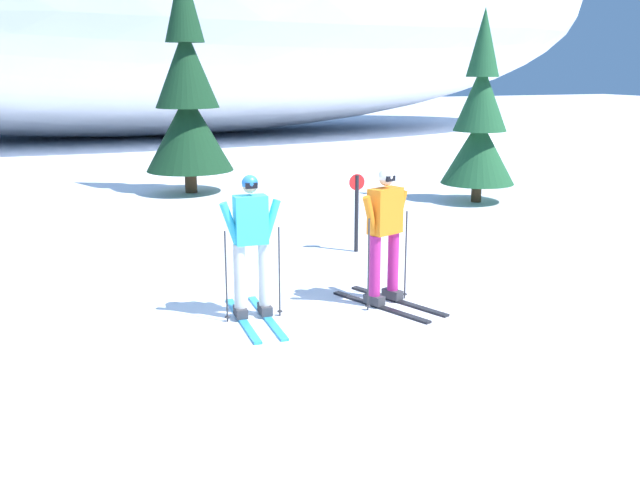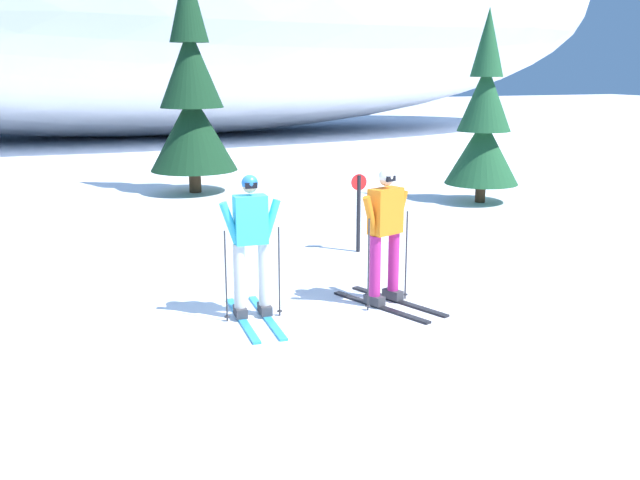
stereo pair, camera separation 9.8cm
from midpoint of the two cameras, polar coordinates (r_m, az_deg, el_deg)
The scene contains 6 objects.
ground_plane at distance 9.09m, azimuth -5.40°, elevation -6.60°, with size 120.00×120.00×0.00m, color white.
skier_cyan_jacket at distance 9.02m, azimuth -5.17°, elevation -0.31°, with size 0.78×1.71×1.84m.
skier_orange_jacket at distance 9.56m, azimuth 5.51°, elevation 0.56°, with size 1.05×1.73×1.84m.
pine_tree_center_right at distance 18.43m, azimuth -9.99°, elevation 11.03°, with size 2.19×2.19×5.66m.
pine_tree_far_right at distance 17.25m, azimuth 13.04°, elevation 9.02°, with size 1.71×1.71×4.43m.
trail_marker_post at distance 12.33m, azimuth 3.31°, elevation 2.57°, with size 0.28×0.07×1.36m.
Camera 2 is at (-2.14, -8.26, 3.13)m, focal length 40.34 mm.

